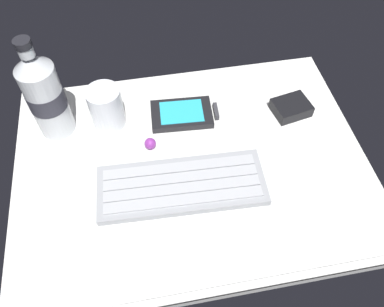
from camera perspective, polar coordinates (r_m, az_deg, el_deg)
The scene contains 7 objects.
ground_plane at distance 71.34cm, azimuth 0.03°, elevation -2.03°, with size 64.00×48.00×2.80cm.
keyboard at distance 67.16cm, azimuth -1.54°, elevation -4.71°, with size 29.48×12.34×1.70cm.
handheld_device at distance 77.16cm, azimuth -1.06°, elevation 5.88°, with size 13.15×8.38×1.50cm.
juice_cup at distance 75.49cm, azimuth -12.49°, elevation 6.45°, with size 6.40×6.40×8.50cm.
water_bottle at distance 73.83cm, azimuth -20.88°, elevation 8.07°, with size 6.73×6.73×20.80cm.
charger_block at distance 80.09cm, azimuth 14.40°, elevation 6.57°, with size 7.00×5.60×2.40cm, color black.
trackball_mouse at distance 72.33cm, azimuth -6.18°, elevation 1.46°, with size 2.20×2.20×2.20cm, color purple.
Camera 1 is at (-7.21, -39.39, 58.20)cm, focal length 36.16 mm.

